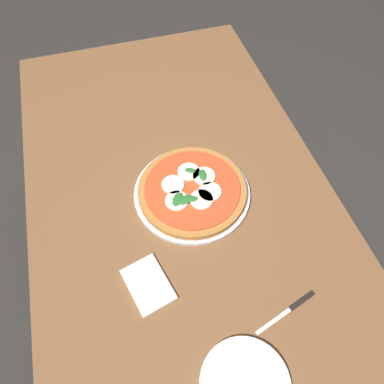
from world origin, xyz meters
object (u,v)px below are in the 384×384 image
(serving_tray, at_px, (192,193))
(dining_table, at_px, (178,203))
(napkin, at_px, (148,284))
(knife, at_px, (293,307))
(pizza, at_px, (192,190))

(serving_tray, bearing_deg, dining_table, -149.30)
(napkin, distance_m, knife, 0.34)
(serving_tray, height_order, napkin, serving_tray)
(pizza, xyz_separation_m, knife, (0.37, 0.13, -0.02))
(dining_table, bearing_deg, knife, 21.36)
(pizza, relative_size, napkin, 2.29)
(knife, bearing_deg, dining_table, -158.64)
(dining_table, xyz_separation_m, serving_tray, (0.05, 0.03, 0.11))
(dining_table, height_order, pizza, pizza)
(dining_table, relative_size, knife, 8.50)
(napkin, bearing_deg, serving_tray, 141.87)
(napkin, bearing_deg, knife, 64.57)
(dining_table, height_order, napkin, napkin)
(dining_table, relative_size, napkin, 10.87)
(serving_tray, distance_m, knife, 0.39)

